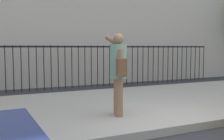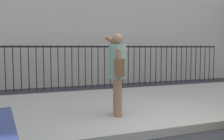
# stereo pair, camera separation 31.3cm
# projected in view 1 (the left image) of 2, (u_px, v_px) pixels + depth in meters

# --- Properties ---
(ground_plane) EXTENTS (60.00, 60.00, 0.00)m
(ground_plane) POSITION_uv_depth(u_px,v_px,m) (186.00, 133.00, 4.75)
(ground_plane) COLOR #333338
(sidewalk) EXTENTS (28.00, 4.40, 0.15)m
(sidewalk) POSITION_uv_depth(u_px,v_px,m) (128.00, 105.00, 6.74)
(sidewalk) COLOR #B2ADA3
(sidewalk) RESTS_ON ground
(iron_fence) EXTENTS (12.03, 0.04, 1.60)m
(iron_fence) POSITION_uv_depth(u_px,v_px,m) (82.00, 61.00, 10.01)
(iron_fence) COLOR black
(iron_fence) RESTS_ON ground
(pedestrian_on_phone) EXTENTS (0.50, 0.70, 1.65)m
(pedestrian_on_phone) POSITION_uv_depth(u_px,v_px,m) (119.00, 68.00, 5.29)
(pedestrian_on_phone) COLOR #936B4C
(pedestrian_on_phone) RESTS_ON sidewalk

